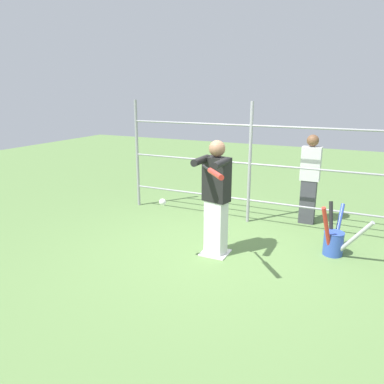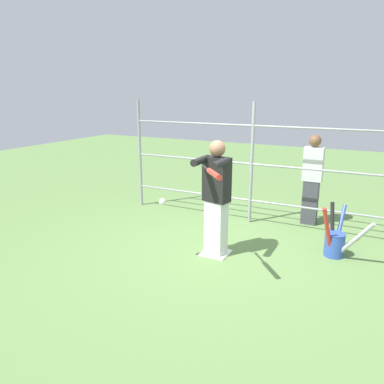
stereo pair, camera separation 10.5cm
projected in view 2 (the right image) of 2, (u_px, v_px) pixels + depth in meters
The scene contains 8 objects.
ground_plane at pixel (215, 253), 5.70m from camera, with size 24.00×24.00×0.00m, color #608447.
home_plate at pixel (215, 253), 5.70m from camera, with size 0.40×0.40×0.02m.
fence_backstop at pixel (252, 164), 6.79m from camera, with size 4.95×0.06×2.22m.
batter at pixel (216, 195), 5.44m from camera, with size 0.43×0.65×1.73m.
baseball_bat_swinging at pixel (212, 173), 4.44m from camera, with size 0.56×0.70×0.09m.
softball_in_flight at pixel (162, 202), 5.19m from camera, with size 0.10×0.10×0.10m.
bat_bucket at pixel (335, 241), 5.56m from camera, with size 0.72×0.94×0.82m.
bystander_behind_fence at pixel (312, 179), 6.76m from camera, with size 0.34×0.21×1.65m.
Camera 2 is at (-2.07, 4.85, 2.40)m, focal length 35.00 mm.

